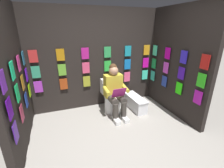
# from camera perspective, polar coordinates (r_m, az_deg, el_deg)

# --- Properties ---
(ground_plane) EXTENTS (30.00, 30.00, 0.00)m
(ground_plane) POSITION_cam_1_polar(r_m,az_deg,el_deg) (2.82, 5.78, -23.79)
(ground_plane) COLOR gray
(display_wall_back) EXTENTS (3.20, 0.14, 2.38)m
(display_wall_back) POSITION_cam_1_polar(r_m,az_deg,el_deg) (3.89, -5.84, 8.74)
(display_wall_back) COLOR black
(display_wall_back) RESTS_ON ground
(display_wall_left) EXTENTS (0.14, 1.85, 2.38)m
(display_wall_left) POSITION_cam_1_polar(r_m,az_deg,el_deg) (3.80, 22.49, 7.04)
(display_wall_left) COLOR black
(display_wall_left) RESTS_ON ground
(display_wall_right) EXTENTS (0.14, 1.85, 2.38)m
(display_wall_right) POSITION_cam_1_polar(r_m,az_deg,el_deg) (2.91, -32.39, 1.74)
(display_wall_right) COLOR black
(display_wall_right) RESTS_ON ground
(toilet) EXTENTS (0.41, 0.56, 0.77)m
(toilet) POSITION_cam_1_polar(r_m,az_deg,el_deg) (3.82, -0.23, -5.05)
(toilet) COLOR white
(toilet) RESTS_ON ground
(person_reading) EXTENTS (0.53, 0.69, 1.19)m
(person_reading) POSITION_cam_1_polar(r_m,az_deg,el_deg) (3.52, 1.10, -2.48)
(person_reading) COLOR gold
(person_reading) RESTS_ON ground
(comic_longbox_near) EXTENTS (0.30, 0.78, 0.33)m
(comic_longbox_near) POSITION_cam_1_polar(r_m,az_deg,el_deg) (3.99, 8.36, -6.68)
(comic_longbox_near) COLOR silver
(comic_longbox_near) RESTS_ON ground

